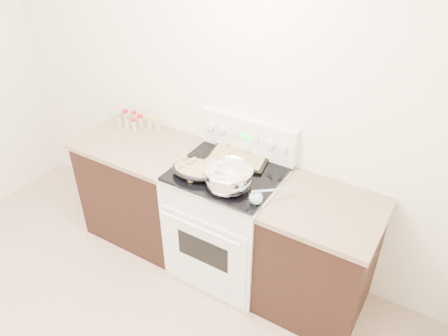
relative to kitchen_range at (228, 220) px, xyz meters
The scene contains 9 objects.
counter_left 0.83m from the kitchen_range, behind, with size 0.93×0.67×0.92m.
counter_right 0.73m from the kitchen_range, ahead, with size 0.73×0.67×0.92m.
kitchen_range is the anchor object (origin of this frame).
mixing_bowl 0.56m from the kitchen_range, 58.21° to the right, with size 0.33×0.33×0.19m.
roasting_pan 0.55m from the kitchen_range, 136.75° to the right, with size 0.40×0.32×0.12m.
baking_sheet 0.50m from the kitchen_range, 96.26° to the left, with size 0.48×0.38×0.06m.
wooden_spoon 0.53m from the kitchen_range, 120.98° to the right, with size 0.19×0.19×0.04m.
blue_ladle 0.63m from the kitchen_range, 30.53° to the right, with size 0.20×0.25×0.11m.
spice_jars 1.13m from the kitchen_range, 169.98° to the left, with size 0.39×0.14×0.12m.
Camera 1 is at (1.63, -0.74, 2.69)m, focal length 35.00 mm.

